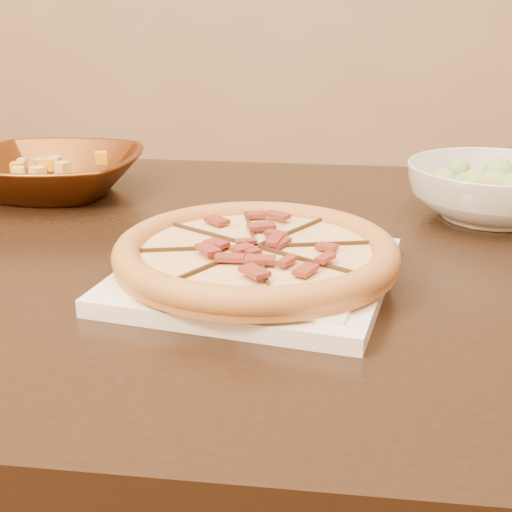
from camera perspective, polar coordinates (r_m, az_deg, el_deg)
The scene contains 7 objects.
dining_table at distance 0.94m, azimuth -5.60°, elevation -4.50°, with size 1.45×0.95×0.75m.
plate at distance 0.77m, azimuth -0.00°, elevation -1.36°, with size 0.32×0.32×0.02m.
pizza at distance 0.76m, azimuth -0.00°, elevation 0.28°, with size 0.31×0.31×0.03m.
bronze_bowl at distance 1.15m, azimuth -15.85°, elevation 6.32°, with size 0.27×0.27×0.07m, color brown.
mixed_dish at distance 1.14m, azimuth -16.08°, elevation 8.59°, with size 0.13×0.12×0.03m.
salad_bowl at distance 1.04m, azimuth 18.45°, elevation 4.93°, with size 0.24×0.24×0.07m, color white.
salad at distance 1.03m, azimuth 18.79°, elevation 7.88°, with size 0.13×0.11×0.04m.
Camera 1 is at (0.03, -0.72, 1.05)m, focal length 50.00 mm.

